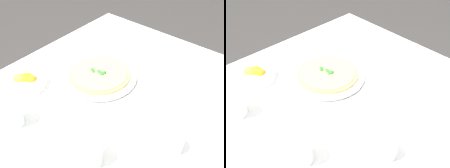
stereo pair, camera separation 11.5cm
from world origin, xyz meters
The scene contains 8 objects.
dining_table centered at (0.00, 0.00, 0.59)m, with size 1.11×1.11×0.72m.
pizza_plate centered at (-0.16, 0.03, 0.73)m, with size 0.32×0.32×0.02m.
pizza centered at (-0.16, 0.03, 0.75)m, with size 0.27×0.27×0.02m.
coffee_cup_back_corner centered at (0.27, -0.11, 0.75)m, with size 0.13×0.13×0.07m.
water_glass_right_edge centered at (0.10, -0.31, 0.77)m, with size 0.07×0.07×0.10m.
water_glass_left_edge centered at (-0.23, -0.37, 0.77)m, with size 0.07×0.07×0.11m.
citrus_bowl centered at (-0.36, -0.21, 0.75)m, with size 0.15×0.15×0.07m.
menu_card centered at (0.00, -0.22, 0.75)m, with size 0.06×0.07×0.06m.
Camera 1 is at (0.48, -0.67, 1.47)m, focal length 44.02 mm.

